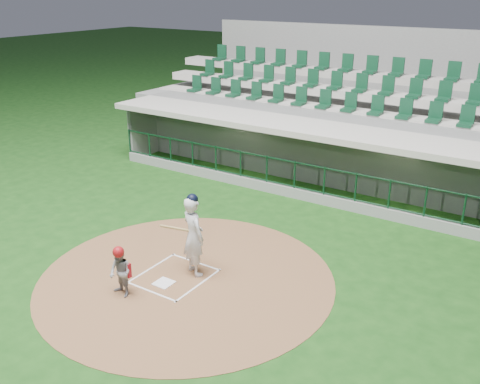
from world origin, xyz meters
name	(u,v)px	position (x,y,z in m)	size (l,w,h in m)	color
ground	(182,272)	(0.00, 0.00, 0.00)	(120.00, 120.00, 0.00)	#153F12
dirt_circle	(187,278)	(0.30, -0.20, 0.01)	(7.20, 7.20, 0.01)	brown
home_plate	(164,283)	(0.00, -0.70, 0.02)	(0.43, 0.43, 0.02)	white
batter_box_chalk	(175,276)	(0.00, -0.30, 0.02)	(1.55, 1.80, 0.01)	white
dugout_structure	(326,158)	(0.24, 7.83, 0.96)	(16.40, 3.70, 3.00)	gray
seating_deck	(353,126)	(0.00, 10.91, 1.42)	(17.00, 6.72, 5.15)	slate
batter	(193,235)	(0.31, 0.11, 1.06)	(0.98, 1.01, 2.11)	silver
catcher	(120,272)	(-0.47, -1.61, 0.63)	(0.64, 0.54, 1.25)	gray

